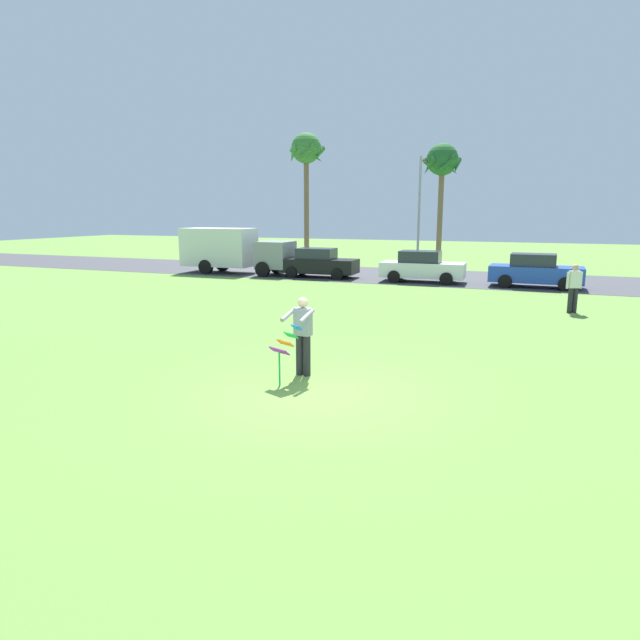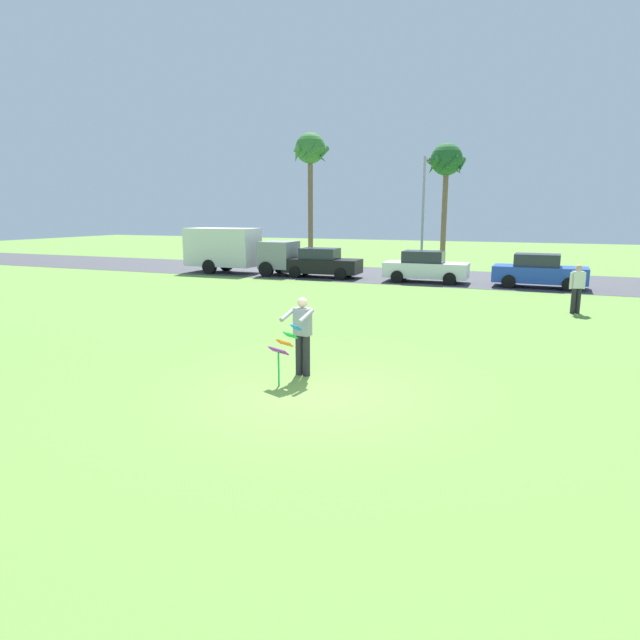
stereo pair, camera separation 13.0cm
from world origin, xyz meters
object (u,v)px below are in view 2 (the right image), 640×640
object	(u,v)px
palm_tree_left_near	(310,154)
palm_tree_right_near	(446,165)
parked_truck_grey_van	(235,249)
parked_car_white	(425,267)
person_kite_flyer	(302,333)
parked_car_black	(322,263)
person_walker_near	(577,287)
parked_car_blue	(539,271)
kite_held	(284,345)
streetlight_pole	(424,205)

from	to	relation	value
palm_tree_left_near	palm_tree_right_near	world-z (taller)	palm_tree_left_near
parked_truck_grey_van	parked_car_white	xyz separation A→B (m)	(11.21, -0.00, -0.64)
person_kite_flyer	parked_car_black	xyz separation A→B (m)	(-6.42, 17.08, -0.18)
parked_truck_grey_van	person_walker_near	world-z (taller)	parked_truck_grey_van
parked_car_blue	palm_tree_right_near	world-z (taller)	palm_tree_right_near
kite_held	parked_truck_grey_van	size ratio (longest dim) A/B	0.18
palm_tree_left_near	palm_tree_right_near	bearing A→B (deg)	9.03
kite_held	palm_tree_left_near	size ratio (longest dim) A/B	0.14
parked_car_black	parked_car_blue	bearing A→B (deg)	0.01
parked_car_black	palm_tree_right_near	world-z (taller)	palm_tree_right_near
parked_car_black	person_walker_near	size ratio (longest dim) A/B	2.46
person_walker_near	palm_tree_left_near	bearing A→B (deg)	137.56
parked_car_black	palm_tree_right_near	distance (m)	12.65
parked_car_white	parked_car_blue	size ratio (longest dim) A/B	1.00
parked_car_blue	streetlight_pole	size ratio (longest dim) A/B	0.61
parked_truck_grey_van	parked_car_black	size ratio (longest dim) A/B	1.57
kite_held	streetlight_pole	size ratio (longest dim) A/B	0.17
parked_truck_grey_van	palm_tree_left_near	size ratio (longest dim) A/B	0.75
kite_held	palm_tree_right_near	size ratio (longest dim) A/B	0.15
parked_car_black	streetlight_pole	xyz separation A→B (m)	(3.96, 7.67, 3.22)
parked_car_white	parked_car_blue	distance (m)	5.39
parked_car_blue	parked_car_white	bearing A→B (deg)	-179.98
parked_truck_grey_van	palm_tree_right_near	xyz separation A→B (m)	(10.38, 10.08, 5.25)
parked_car_blue	person_kite_flyer	bearing A→B (deg)	-105.33
parked_car_black	parked_car_blue	world-z (taller)	same
person_kite_flyer	person_walker_near	bearing A→B (deg)	60.27
parked_car_white	person_walker_near	bearing A→B (deg)	-45.04
parked_car_black	parked_car_blue	distance (m)	11.10
palm_tree_left_near	palm_tree_right_near	xyz separation A→B (m)	(9.23, 1.47, -0.88)
person_kite_flyer	kite_held	xyz separation A→B (m)	(-0.08, -0.71, -0.12)
parked_truck_grey_van	parked_car_black	bearing A→B (deg)	-0.01
parked_truck_grey_van	streetlight_pole	world-z (taller)	streetlight_pole
palm_tree_left_near	streetlight_pole	size ratio (longest dim) A/B	1.28
kite_held	palm_tree_left_near	distance (m)	29.26
parked_car_blue	palm_tree_left_near	world-z (taller)	palm_tree_left_near
parked_car_blue	streetlight_pole	world-z (taller)	streetlight_pole
parked_car_white	parked_car_blue	world-z (taller)	same
kite_held	palm_tree_left_near	xyz separation A→B (m)	(-10.68, 26.40, 6.70)
person_walker_near	palm_tree_right_near	bearing A→B (deg)	114.07
parked_car_black	parked_car_white	distance (m)	5.71
parked_car_black	parked_car_white	world-z (taller)	same
parked_car_white	person_kite_flyer	bearing A→B (deg)	-87.62
parked_car_white	palm_tree_right_near	world-z (taller)	palm_tree_right_near
parked_car_black	streetlight_pole	distance (m)	9.21
parked_car_black	streetlight_pole	size ratio (longest dim) A/B	0.61
parked_car_white	streetlight_pole	bearing A→B (deg)	102.85
kite_held	person_kite_flyer	bearing A→B (deg)	83.36
person_kite_flyer	person_walker_near	distance (m)	11.99
kite_held	parked_car_blue	size ratio (longest dim) A/B	0.29
parked_car_black	kite_held	bearing A→B (deg)	-70.39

